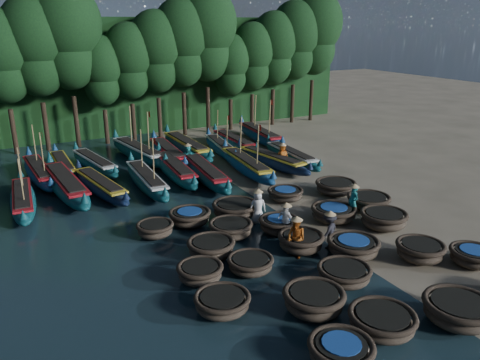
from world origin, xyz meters
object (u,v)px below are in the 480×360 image
coracle_19 (369,201)px  long_boat_7 (272,160)px  fisherman_5 (188,156)px  coracle_20 (155,229)px  coracle_2 (382,321)px  fisherman_3 (329,230)px  coracle_8 (420,250)px  coracle_1 (341,351)px  coracle_15 (211,248)px  coracle_16 (231,229)px  long_boat_8 (291,156)px  fisherman_1 (353,201)px  coracle_13 (353,247)px  coracle_11 (250,264)px  coracle_22 (235,209)px  coracle_9 (473,256)px  fisherman_2 (296,237)px  coracle_14 (384,219)px  coracle_18 (334,213)px  fisherman_6 (282,156)px  long_boat_16 (234,142)px  long_boat_17 (260,135)px  fisherman_4 (286,219)px  coracle_5 (222,302)px  long_boat_0 (23,200)px  long_boat_12 (138,152)px  long_boat_15 (221,147)px  long_boat_6 (246,165)px  long_boat_4 (175,169)px  coracle_17 (279,224)px  coracle_7 (344,274)px  long_boat_2 (100,186)px  coracle_6 (314,300)px  long_boat_5 (205,173)px  long_boat_9 (40,172)px  long_boat_10 (63,166)px  long_boat_11 (94,163)px  long_boat_14 (187,147)px  coracle_10 (200,272)px  long_boat_3 (147,180)px  long_boat_1 (66,185)px  coracle_24 (336,187)px

coracle_19 → long_boat_7: bearing=93.6°
fisherman_5 → coracle_20: bearing=-104.2°
coracle_2 → fisherman_3: size_ratio=1.45×
coracle_8 → coracle_1: bearing=-154.3°
coracle_15 → coracle_16: bearing=40.1°
long_boat_8 → fisherman_1: size_ratio=3.79×
coracle_1 → coracle_2: bearing=14.2°
coracle_13 → long_boat_8: long_boat_8 is taller
coracle_11 → coracle_22: bearing=68.8°
coracle_19 → fisherman_5: 12.82m
coracle_11 → coracle_22: size_ratio=0.72×
coracle_22 → fisherman_3: bearing=-67.1°
coracle_9 → fisherman_5: fisherman_5 is taller
long_boat_8 → fisherman_2: size_ratio=3.81×
coracle_14 → coracle_18: (-1.58, 1.86, -0.05)m
coracle_15 → fisherman_6: size_ratio=1.26×
coracle_16 → long_boat_16: 16.28m
long_boat_17 → fisherman_4: size_ratio=4.81×
coracle_5 → coracle_14: coracle_14 is taller
long_boat_0 → fisherman_5: (10.63, 2.58, 0.38)m
long_boat_12 → coracle_9: bearing=-79.0°
fisherman_5 → long_boat_15: bearing=50.0°
long_boat_7 → long_boat_8: (1.84, 0.28, -0.01)m
coracle_8 → long_boat_6: size_ratio=0.28×
long_boat_6 → long_boat_7: 2.19m
coracle_22 → long_boat_4: long_boat_4 is taller
coracle_17 → long_boat_8: size_ratio=0.25×
coracle_9 → coracle_16: (-7.65, 7.07, 0.03)m
long_boat_17 → coracle_1: bearing=-108.9°
coracle_8 → long_boat_6: (-0.66, 14.00, 0.11)m
coracle_7 → fisherman_6: bearing=66.1°
coracle_9 → long_boat_2: size_ratio=0.26×
coracle_6 → long_boat_4: size_ratio=0.28×
coracle_2 → coracle_15: (-2.74, 7.24, 0.05)m
coracle_22 → fisherman_1: (5.20, -2.97, 0.52)m
coracle_6 → coracle_9: 7.86m
long_boat_5 → long_boat_2: bearing=178.8°
fisherman_6 → coracle_1: bearing=-105.6°
long_boat_0 → long_boat_9: 4.84m
long_boat_10 → long_boat_11: (1.98, -0.36, 0.02)m
long_boat_9 → long_boat_7: bearing=-21.4°
long_boat_14 → long_boat_10: bearing=-177.6°
coracle_10 → coracle_14: size_ratio=0.70×
coracle_1 → coracle_19: coracle_19 is taller
long_boat_3 → coracle_15: bearing=-89.4°
coracle_13 → long_boat_11: long_boat_11 is taller
coracle_17 → long_boat_1: bearing=128.2°
long_boat_4 → long_boat_9: long_boat_9 is taller
coracle_18 → long_boat_9: 18.61m
coracle_24 → long_boat_2: size_ratio=0.38×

